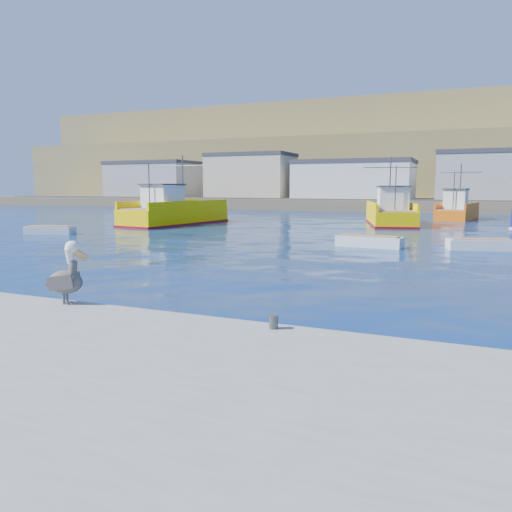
# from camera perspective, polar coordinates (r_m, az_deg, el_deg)

# --- Properties ---
(ground) EXTENTS (260.00, 260.00, 0.00)m
(ground) POSITION_cam_1_polar(r_m,az_deg,el_deg) (15.38, -3.97, -5.57)
(ground) COLOR #072A53
(ground) RESTS_ON ground
(dock_bollards) EXTENTS (36.20, 0.20, 0.30)m
(dock_bollards) POSITION_cam_1_polar(r_m,az_deg,el_deg) (12.06, -8.76, -6.27)
(dock_bollards) COLOR #4C4C4C
(dock_bollards) RESTS_ON dock
(far_shore) EXTENTS (200.00, 81.00, 24.00)m
(far_shore) POSITION_cam_1_polar(r_m,az_deg,el_deg) (122.84, 19.98, 10.03)
(far_shore) COLOR brown
(far_shore) RESTS_ON ground
(trawler_yellow_a) EXTENTS (5.74, 12.55, 6.62)m
(trawler_yellow_a) POSITION_cam_1_polar(r_m,az_deg,el_deg) (48.29, -9.39, 4.90)
(trawler_yellow_a) COLOR #FFD100
(trawler_yellow_a) RESTS_ON ground
(trawler_yellow_b) EXTENTS (6.32, 11.35, 6.45)m
(trawler_yellow_b) POSITION_cam_1_polar(r_m,az_deg,el_deg) (48.85, 15.12, 4.68)
(trawler_yellow_b) COLOR #FFD100
(trawler_yellow_b) RESTS_ON ground
(boat_orange) EXTENTS (4.56, 8.77, 6.09)m
(boat_orange) POSITION_cam_1_polar(r_m,az_deg,el_deg) (58.78, 21.98, 4.92)
(boat_orange) COLOR orange
(boat_orange) RESTS_ON ground
(skiff_left) EXTENTS (3.78, 2.28, 0.78)m
(skiff_left) POSITION_cam_1_polar(r_m,az_deg,el_deg) (40.85, -22.47, 2.68)
(skiff_left) COLOR silver
(skiff_left) RESTS_ON ground
(skiff_mid) EXTENTS (3.96, 1.73, 0.84)m
(skiff_mid) POSITION_cam_1_polar(r_m,az_deg,el_deg) (30.53, 12.83, 1.53)
(skiff_mid) COLOR silver
(skiff_mid) RESTS_ON ground
(skiff_extra) EXTENTS (3.77, 2.14, 0.78)m
(skiff_extra) POSITION_cam_1_polar(r_m,az_deg,el_deg) (31.18, 24.27, 1.11)
(skiff_extra) COLOR silver
(skiff_extra) RESTS_ON ground
(pelican) EXTENTS (1.34, 0.82, 1.68)m
(pelican) POSITION_cam_1_polar(r_m,az_deg,el_deg) (14.15, -20.79, -2.23)
(pelican) COLOR #595451
(pelican) RESTS_ON dock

